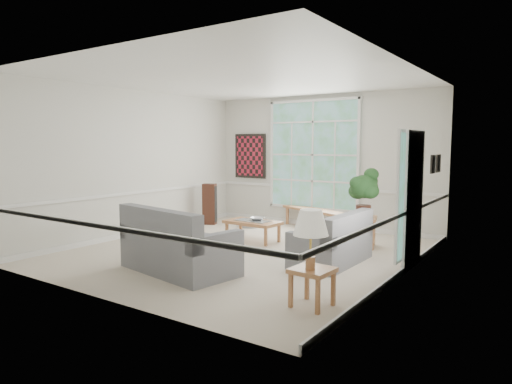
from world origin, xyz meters
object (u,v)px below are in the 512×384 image
Objects in this scene: coffee_table at (253,231)px; side_table at (312,287)px; end_table at (361,232)px; loveseat_right at (331,237)px; loveseat_front at (180,239)px.

coffee_table is 2.35× the size of side_table.
side_table is at bearing -42.63° from coffee_table.
coffee_table is 1.91× the size of end_table.
side_table is (0.70, -3.31, -0.05)m from end_table.
loveseat_right is at bearing -16.12° from coffee_table.
loveseat_right reaches higher than side_table.
side_table is at bearing -69.60° from loveseat_right.
end_table reaches higher than coffee_table.
side_table is (0.67, -1.95, -0.18)m from loveseat_right.
loveseat_front reaches higher than loveseat_right.
loveseat_front is 3.93× the size of side_table.
end_table is at bearing 22.24° from coffee_table.
loveseat_right is 2.07m from side_table.
coffee_table is 3.70m from side_table.
loveseat_right is 2.39m from loveseat_front.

